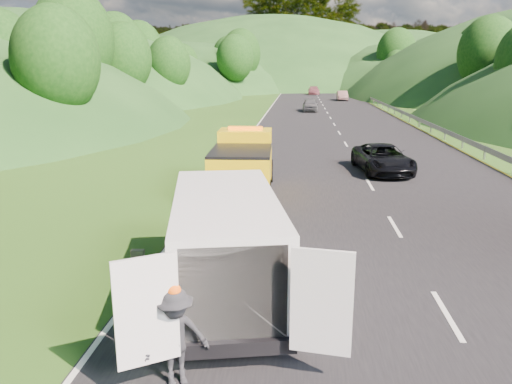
# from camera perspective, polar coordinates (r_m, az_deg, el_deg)

# --- Properties ---
(ground) EXTENTS (320.00, 320.00, 0.00)m
(ground) POSITION_cam_1_polar(r_m,az_deg,el_deg) (12.88, 5.40, -9.18)
(ground) COLOR #38661E
(ground) RESTS_ON ground
(road_surface) EXTENTS (14.00, 200.00, 0.02)m
(road_surface) POSITION_cam_1_polar(r_m,az_deg,el_deg) (52.18, 8.50, 8.36)
(road_surface) COLOR black
(road_surface) RESTS_ON ground
(guardrail) EXTENTS (0.06, 140.00, 1.52)m
(guardrail) POSITION_cam_1_polar(r_m,az_deg,el_deg) (65.38, 14.34, 9.20)
(guardrail) COLOR gray
(guardrail) RESTS_ON ground
(tree_line_left) EXTENTS (14.00, 140.00, 14.00)m
(tree_line_left) POSITION_cam_1_polar(r_m,az_deg,el_deg) (74.44, -9.86, 9.97)
(tree_line_left) COLOR #275318
(tree_line_left) RESTS_ON ground
(tree_line_right) EXTENTS (14.00, 140.00, 14.00)m
(tree_line_right) POSITION_cam_1_polar(r_m,az_deg,el_deg) (75.65, 23.08, 9.13)
(tree_line_right) COLOR #275318
(tree_line_right) RESTS_ON ground
(hills_backdrop) EXTENTS (201.00, 288.60, 44.00)m
(hills_backdrop) POSITION_cam_1_polar(r_m,az_deg,el_deg) (146.78, 7.72, 11.98)
(hills_backdrop) COLOR #2D5B23
(hills_backdrop) RESTS_ON ground
(tow_truck) EXTENTS (2.51, 6.18, 2.62)m
(tow_truck) POSITION_cam_1_polar(r_m,az_deg,el_deg) (20.50, -1.43, 3.42)
(tow_truck) COLOR black
(tow_truck) RESTS_ON ground
(white_van) EXTENTS (4.14, 7.17, 2.40)m
(white_van) POSITION_cam_1_polar(r_m,az_deg,el_deg) (11.12, -3.51, -5.46)
(white_van) COLOR black
(white_van) RESTS_ON ground
(woman) EXTENTS (0.54, 0.65, 1.53)m
(woman) POSITION_cam_1_polar(r_m,az_deg,el_deg) (13.07, -8.20, -8.90)
(woman) COLOR white
(woman) RESTS_ON ground
(child) EXTENTS (0.69, 0.64, 1.12)m
(child) POSITION_cam_1_polar(r_m,az_deg,el_deg) (13.48, -5.67, -8.10)
(child) COLOR tan
(child) RESTS_ON ground
(worker) EXTENTS (1.25, 1.06, 1.68)m
(worker) POSITION_cam_1_polar(r_m,az_deg,el_deg) (8.89, -8.94, -20.88)
(worker) COLOR black
(worker) RESTS_ON ground
(suitcase) EXTENTS (0.34, 0.20, 0.53)m
(suitcase) POSITION_cam_1_polar(r_m,az_deg,el_deg) (13.29, -13.33, -7.53)
(suitcase) COLOR #55543F
(suitcase) RESTS_ON ground
(passing_suv) EXTENTS (2.81, 5.12, 1.36)m
(passing_suv) POSITION_cam_1_polar(r_m,az_deg,el_deg) (25.52, 14.19, 2.18)
(passing_suv) COLOR black
(passing_suv) RESTS_ON ground
(dist_car_a) EXTENTS (1.74, 4.32, 1.47)m
(dist_car_a) POSITION_cam_1_polar(r_m,az_deg,el_deg) (59.81, 6.19, 9.14)
(dist_car_a) COLOR #424447
(dist_car_a) RESTS_ON ground
(dist_car_b) EXTENTS (1.54, 4.41, 1.45)m
(dist_car_b) POSITION_cam_1_polar(r_m,az_deg,el_deg) (80.53, 9.81, 10.27)
(dist_car_b) COLOR #7A5351
(dist_car_b) RESTS_ON ground
(dist_car_c) EXTENTS (2.10, 5.16, 1.50)m
(dist_car_c) POSITION_cam_1_polar(r_m,az_deg,el_deg) (97.28, 6.61, 11.00)
(dist_car_c) COLOR #8A4550
(dist_car_c) RESTS_ON ground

